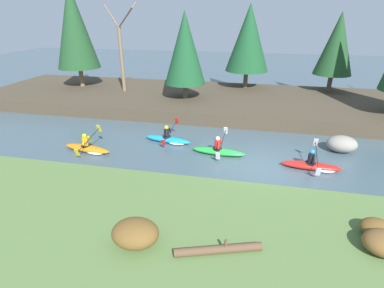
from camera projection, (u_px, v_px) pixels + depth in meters
The scene contains 16 objects.
ground_plane at pixel (258, 168), 14.23m from camera, with size 90.00×90.00×0.00m, color #425660.
riverbank_near at pixel (257, 255), 8.72m from camera, with size 44.00×7.14×0.61m.
riverbank_far at pixel (260, 103), 22.82m from camera, with size 44.00×9.60×0.86m.
conifer_tree_far_left at pixel (74, 26), 24.27m from camera, with size 3.47×3.47×8.19m.
conifer_tree_left at pixel (185, 48), 21.11m from camera, with size 2.96×2.96×6.10m.
conifer_tree_mid_left at pixel (249, 38), 24.13m from camera, with size 3.52×3.52×6.64m.
conifer_tree_centre at pixel (337, 44), 23.11m from camera, with size 2.93×2.93×6.06m.
bare_tree_upstream at pixel (122, 51), 23.39m from camera, with size 3.68×3.63×6.68m.
shrub_clump_nearest at pixel (135, 233), 8.58m from camera, with size 1.39×1.16×0.75m.
shrub_clump_third at pixel (377, 228), 8.97m from camera, with size 0.95×0.79×0.51m.
kayaker_lead at pixel (314, 166), 14.02m from camera, with size 2.78×2.07×1.20m.
kayaker_middle at pixel (219, 151), 15.48m from camera, with size 2.79×2.07×1.20m.
kayaker_trailing at pixel (170, 139), 16.93m from camera, with size 2.80×2.07×1.20m.
kayaker_far_back at pixel (89, 148), 15.80m from camera, with size 2.80×2.07×1.20m.
boulder_midstream at pixel (342, 144), 15.74m from camera, with size 1.54×1.20×0.87m.
driftwood_log at pixel (218, 249), 8.34m from camera, with size 2.43×1.01×0.44m.
Camera 1 is at (-0.48, -12.94, 6.79)m, focal length 28.00 mm.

